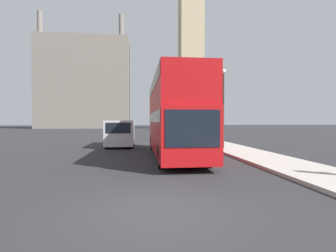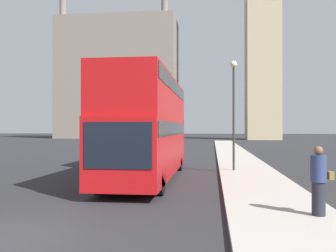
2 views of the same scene
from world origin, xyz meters
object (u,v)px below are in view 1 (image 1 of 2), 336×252
(red_double_decker_bus, at_px, (174,114))
(white_van, at_px, (121,132))
(clock_tower, at_px, (191,23))
(street_lamp, at_px, (223,96))

(red_double_decker_bus, height_order, white_van, red_double_decker_bus)
(clock_tower, height_order, white_van, clock_tower)
(clock_tower, distance_m, red_double_decker_bus, 69.86)
(clock_tower, relative_size, street_lamp, 10.59)
(red_double_decker_bus, bearing_deg, white_van, 117.75)
(clock_tower, height_order, street_lamp, clock_tower)
(clock_tower, bearing_deg, red_double_decker_bus, -102.12)
(white_van, bearing_deg, red_double_decker_bus, -62.25)
(white_van, distance_m, street_lamp, 9.14)
(clock_tower, xyz_separation_m, white_van, (-17.01, -55.08, -30.57))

